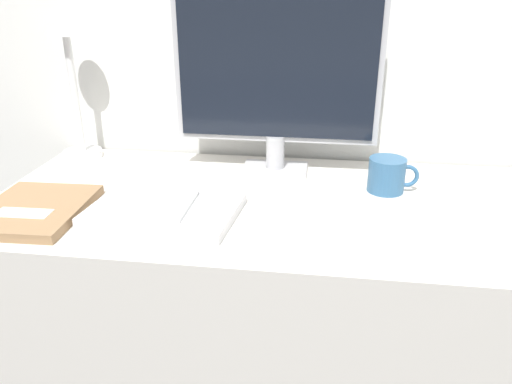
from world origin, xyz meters
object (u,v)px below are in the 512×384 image
(ereader, at_px, (164,204))
(notebook, at_px, (34,210))
(laptop, at_px, (165,210))
(coffee_mug, at_px, (387,175))
(monitor, at_px, (278,73))
(desk_lamp, at_px, (71,73))
(keyboard, at_px, (349,218))

(ereader, height_order, notebook, ereader)
(laptop, height_order, coffee_mug, coffee_mug)
(monitor, height_order, laptop, monitor)
(monitor, relative_size, notebook, 1.95)
(laptop, xyz_separation_m, notebook, (-0.28, -0.03, -0.00))
(monitor, xyz_separation_m, desk_lamp, (-0.55, 0.04, -0.02))
(keyboard, bearing_deg, notebook, -174.98)
(desk_lamp, relative_size, coffee_mug, 3.32)
(keyboard, xyz_separation_m, ereader, (-0.39, -0.03, 0.02))
(monitor, xyz_separation_m, keyboard, (0.18, -0.27, -0.25))
(keyboard, bearing_deg, laptop, -176.22)
(desk_lamp, xyz_separation_m, notebook, (0.06, -0.37, -0.23))
(laptop, xyz_separation_m, desk_lamp, (-0.34, 0.33, 0.22))
(ereader, bearing_deg, desk_lamp, 135.57)
(keyboard, height_order, desk_lamp, desk_lamp)
(monitor, height_order, keyboard, monitor)
(monitor, distance_m, ereader, 0.43)
(keyboard, distance_m, laptop, 0.39)
(laptop, bearing_deg, desk_lamp, 135.76)
(ereader, xyz_separation_m, coffee_mug, (0.48, 0.21, 0.01))
(monitor, bearing_deg, keyboard, -56.47)
(keyboard, height_order, coffee_mug, coffee_mug)
(notebook, bearing_deg, coffee_mug, 17.17)
(keyboard, xyz_separation_m, notebook, (-0.67, -0.06, 0.00))
(coffee_mug, bearing_deg, laptop, -157.24)
(laptop, relative_size, notebook, 1.24)
(ereader, bearing_deg, notebook, -174.06)
(monitor, height_order, desk_lamp, monitor)
(keyboard, relative_size, notebook, 1.03)
(keyboard, xyz_separation_m, laptop, (-0.39, -0.03, 0.00))
(laptop, height_order, ereader, ereader)
(desk_lamp, bearing_deg, laptop, -44.24)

